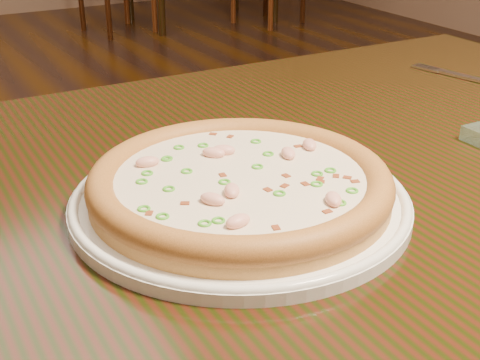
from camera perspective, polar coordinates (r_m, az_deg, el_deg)
hero_table at (r=0.80m, az=5.81°, el=-5.24°), size 1.20×0.80×0.75m
plate at (r=0.65m, az=-0.00°, el=-1.69°), size 0.33×0.33×0.02m
pizza at (r=0.64m, az=0.00°, el=-0.24°), size 0.29×0.29×0.03m
fork at (r=1.12m, az=18.66°, el=8.34°), size 0.06×0.17×0.00m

